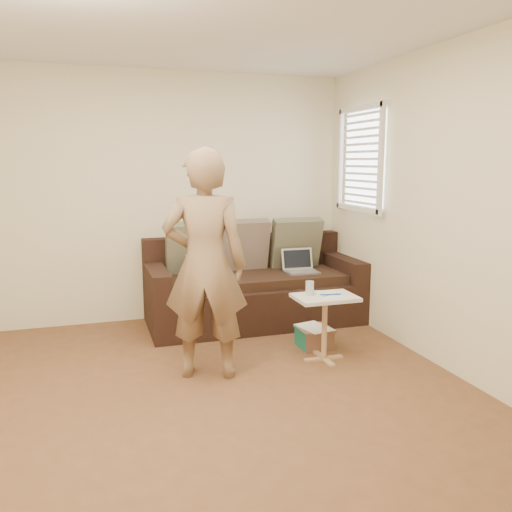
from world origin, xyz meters
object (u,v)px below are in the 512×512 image
at_px(person, 205,265).
at_px(striped_box, 314,337).
at_px(sofa, 254,283).
at_px(side_table, 324,328).
at_px(laptop_silver, 302,273).
at_px(drinking_glass, 310,288).
at_px(laptop_white, 206,279).

distance_m(person, striped_box, 1.38).
height_order(sofa, side_table, sofa).
relative_size(laptop_silver, drinking_glass, 2.87).
bearing_deg(side_table, drinking_glass, 152.83).
relative_size(laptop_white, side_table, 0.59).
xyz_separation_m(laptop_white, drinking_glass, (0.66, -1.07, 0.10)).
height_order(side_table, striped_box, side_table).
height_order(person, drinking_glass, person).
height_order(laptop_silver, laptop_white, laptop_white).
bearing_deg(drinking_glass, person, -175.45).
relative_size(laptop_silver, person, 0.19).
bearing_deg(sofa, drinking_glass, -83.68).
bearing_deg(laptop_silver, laptop_white, -179.33).
bearing_deg(side_table, sofa, 101.39).
height_order(sofa, laptop_white, sofa).
bearing_deg(person, striped_box, -144.94).
bearing_deg(side_table, laptop_white, 124.46).
height_order(laptop_silver, drinking_glass, drinking_glass).
xyz_separation_m(sofa, striped_box, (0.29, -0.89, -0.33)).
distance_m(laptop_silver, side_table, 1.16).
distance_m(laptop_silver, drinking_glass, 1.12).
bearing_deg(laptop_white, striped_box, -46.23).
relative_size(laptop_white, drinking_glass, 2.77).
xyz_separation_m(sofa, laptop_white, (-0.53, -0.08, 0.10)).
bearing_deg(laptop_silver, person, -136.81).
xyz_separation_m(drinking_glass, striped_box, (0.17, 0.26, -0.53)).
height_order(laptop_white, striped_box, laptop_white).
height_order(sofa, person, person).
relative_size(sofa, laptop_silver, 6.39).
xyz_separation_m(sofa, person, (-0.78, -1.22, 0.47)).
bearing_deg(striped_box, laptop_silver, 75.70).
distance_m(sofa, laptop_silver, 0.51).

